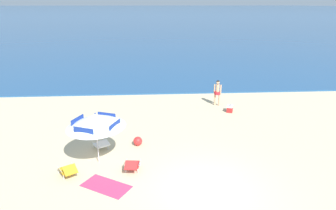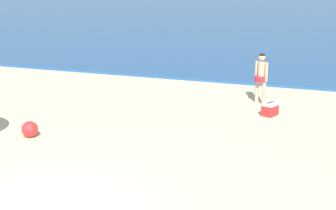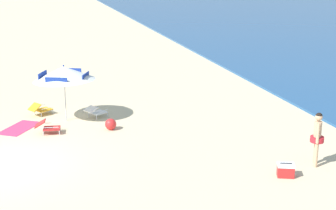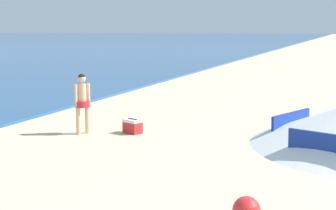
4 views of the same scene
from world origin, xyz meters
TOP-DOWN VIEW (x-y plane):
  - person_standing_near_shore at (2.43, 9.30)m, footprint 0.45×0.41m
  - cooler_box at (2.96, 8.01)m, footprint 0.51×0.59m
  - beach_ball at (-2.61, 3.72)m, footprint 0.43×0.43m

SIDE VIEW (x-z plane):
  - cooler_box at x=2.96m, z-range -0.01..0.42m
  - beach_ball at x=-2.61m, z-range 0.00..0.43m
  - person_standing_near_shore at x=2.43m, z-range 0.13..1.83m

